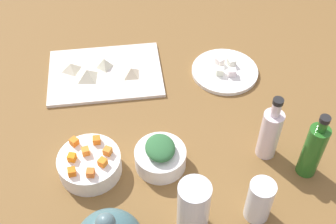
{
  "coord_description": "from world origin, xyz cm",
  "views": [
    {
      "loc": [
        16.13,
        77.08,
        93.46
      ],
      "look_at": [
        0.0,
        0.0,
        8.0
      ],
      "focal_mm": 46.94,
      "sensor_mm": 36.0,
      "label": 1
    }
  ],
  "objects_px": {
    "plate_tofu": "(225,71)",
    "drinking_glass_0": "(259,200)",
    "bowl_greens": "(160,158)",
    "bottle_1": "(313,150)",
    "cutting_board": "(105,73)",
    "bottle_0": "(270,133)",
    "bowl_carrots": "(90,164)",
    "drinking_glass_1": "(193,207)"
  },
  "relations": [
    {
      "from": "plate_tofu",
      "to": "drinking_glass_0",
      "type": "relative_size",
      "value": 1.75
    },
    {
      "from": "drinking_glass_0",
      "to": "drinking_glass_1",
      "type": "xyz_separation_m",
      "value": [
        0.15,
        -0.0,
        0.02
      ]
    },
    {
      "from": "drinking_glass_0",
      "to": "drinking_glass_1",
      "type": "bearing_deg",
      "value": -1.5
    },
    {
      "from": "drinking_glass_1",
      "to": "bottle_1",
      "type": "bearing_deg",
      "value": -164.54
    },
    {
      "from": "plate_tofu",
      "to": "bottle_0",
      "type": "relative_size",
      "value": 1.04
    },
    {
      "from": "bowl_greens",
      "to": "bottle_0",
      "type": "distance_m",
      "value": 0.28
    },
    {
      "from": "plate_tofu",
      "to": "drinking_glass_0",
      "type": "distance_m",
      "value": 0.49
    },
    {
      "from": "bottle_1",
      "to": "plate_tofu",
      "type": "bearing_deg",
      "value": -76.66
    },
    {
      "from": "bowl_greens",
      "to": "bottle_1",
      "type": "relative_size",
      "value": 0.65
    },
    {
      "from": "bottle_1",
      "to": "bowl_carrots",
      "type": "bearing_deg",
      "value": -11.78
    },
    {
      "from": "bowl_greens",
      "to": "drinking_glass_1",
      "type": "bearing_deg",
      "value": 101.85
    },
    {
      "from": "bottle_0",
      "to": "drinking_glass_1",
      "type": "height_order",
      "value": "bottle_0"
    },
    {
      "from": "plate_tofu",
      "to": "bottle_1",
      "type": "bearing_deg",
      "value": 103.34
    },
    {
      "from": "bowl_greens",
      "to": "drinking_glass_0",
      "type": "xyz_separation_m",
      "value": [
        -0.19,
        0.18,
        0.03
      ]
    },
    {
      "from": "bowl_greens",
      "to": "bottle_0",
      "type": "xyz_separation_m",
      "value": [
        -0.27,
        0.02,
        0.05
      ]
    },
    {
      "from": "cutting_board",
      "to": "bottle_1",
      "type": "relative_size",
      "value": 1.72
    },
    {
      "from": "plate_tofu",
      "to": "bowl_greens",
      "type": "relative_size",
      "value": 1.57
    },
    {
      "from": "cutting_board",
      "to": "bottle_0",
      "type": "xyz_separation_m",
      "value": [
        -0.37,
        0.38,
        0.07
      ]
    },
    {
      "from": "bowl_greens",
      "to": "bowl_carrots",
      "type": "bearing_deg",
      "value": -5.34
    },
    {
      "from": "bowl_carrots",
      "to": "drinking_glass_0",
      "type": "bearing_deg",
      "value": 151.11
    },
    {
      "from": "drinking_glass_0",
      "to": "bottle_1",
      "type": "bearing_deg",
      "value": -150.83
    },
    {
      "from": "bottle_1",
      "to": "cutting_board",
      "type": "bearing_deg",
      "value": -45.41
    },
    {
      "from": "drinking_glass_1",
      "to": "cutting_board",
      "type": "bearing_deg",
      "value": -75.83
    },
    {
      "from": "drinking_glass_0",
      "to": "plate_tofu",
      "type": "bearing_deg",
      "value": -98.3
    },
    {
      "from": "bowl_carrots",
      "to": "plate_tofu",
      "type": "bearing_deg",
      "value": -147.1
    },
    {
      "from": "cutting_board",
      "to": "drinking_glass_1",
      "type": "height_order",
      "value": "drinking_glass_1"
    },
    {
      "from": "drinking_glass_0",
      "to": "bottle_0",
      "type": "bearing_deg",
      "value": -116.83
    },
    {
      "from": "bowl_greens",
      "to": "drinking_glass_1",
      "type": "distance_m",
      "value": 0.19
    },
    {
      "from": "bowl_carrots",
      "to": "bottle_1",
      "type": "distance_m",
      "value": 0.54
    },
    {
      "from": "plate_tofu",
      "to": "bowl_carrots",
      "type": "xyz_separation_m",
      "value": [
        0.43,
        0.28,
        0.02
      ]
    },
    {
      "from": "cutting_board",
      "to": "bottle_1",
      "type": "bearing_deg",
      "value": 134.59
    },
    {
      "from": "bottle_0",
      "to": "cutting_board",
      "type": "bearing_deg",
      "value": -45.82
    },
    {
      "from": "bowl_greens",
      "to": "bottle_1",
      "type": "distance_m",
      "value": 0.37
    },
    {
      "from": "plate_tofu",
      "to": "bottle_1",
      "type": "distance_m",
      "value": 0.41
    },
    {
      "from": "plate_tofu",
      "to": "bottle_0",
      "type": "bearing_deg",
      "value": 92.46
    },
    {
      "from": "cutting_board",
      "to": "bowl_carrots",
      "type": "distance_m",
      "value": 0.36
    },
    {
      "from": "bottle_1",
      "to": "drinking_glass_1",
      "type": "relative_size",
      "value": 1.33
    },
    {
      "from": "cutting_board",
      "to": "bottle_0",
      "type": "relative_size",
      "value": 1.74
    },
    {
      "from": "cutting_board",
      "to": "bowl_carrots",
      "type": "bearing_deg",
      "value": 77.93
    },
    {
      "from": "cutting_board",
      "to": "plate_tofu",
      "type": "bearing_deg",
      "value": 169.28
    },
    {
      "from": "bowl_carrots",
      "to": "bottle_1",
      "type": "relative_size",
      "value": 0.79
    },
    {
      "from": "bowl_greens",
      "to": "bowl_carrots",
      "type": "relative_size",
      "value": 0.83
    }
  ]
}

